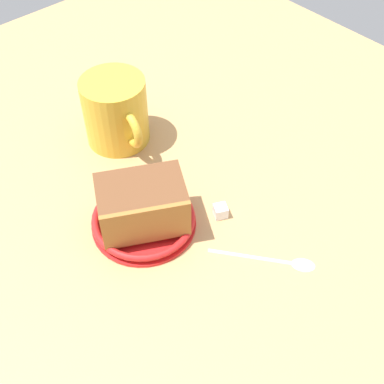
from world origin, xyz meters
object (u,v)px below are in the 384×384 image
object	(u,v)px
cake_slice	(142,205)
teaspoon	(284,261)
sugar_cube	(220,211)
small_plate	(144,220)
tea_mug	(116,111)

from	to	relation	value
cake_slice	teaspoon	world-z (taller)	cake_slice
sugar_cube	small_plate	bearing A→B (deg)	146.92
tea_mug	sugar_cube	world-z (taller)	tea_mug
cake_slice	sugar_cube	bearing A→B (deg)	-31.55
small_plate	sugar_cube	xyz separation A→B (cm)	(8.59, -5.60, -0.03)
tea_mug	sugar_cube	xyz separation A→B (cm)	(0.81, -21.49, -4.43)
cake_slice	tea_mug	world-z (taller)	tea_mug
teaspoon	sugar_cube	xyz separation A→B (cm)	(-0.61, 10.80, 0.51)
tea_mug	sugar_cube	size ratio (longest dim) A/B	7.25
small_plate	cake_slice	world-z (taller)	cake_slice
cake_slice	teaspoon	size ratio (longest dim) A/B	1.16
tea_mug	sugar_cube	bearing A→B (deg)	-87.84
cake_slice	teaspoon	bearing A→B (deg)	-59.97
sugar_cube	tea_mug	bearing A→B (deg)	92.16
teaspoon	sugar_cube	size ratio (longest dim) A/B	6.73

